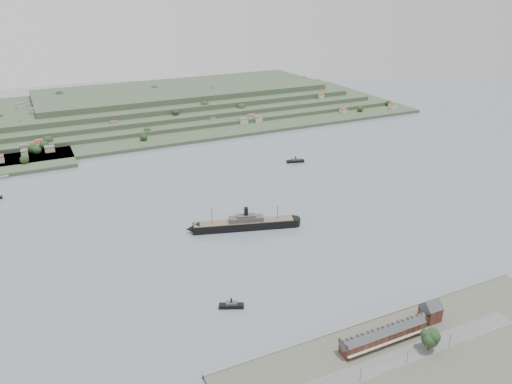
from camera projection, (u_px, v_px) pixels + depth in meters
name	position (u px, v px, depth m)	size (l,w,h in m)	color
ground	(265.00, 221.00, 422.81)	(1400.00, 1400.00, 0.00)	slate
near_shore	(420.00, 359.00, 267.62)	(220.00, 80.00, 2.60)	#4C5142
terrace_row	(384.00, 335.00, 276.88)	(55.60, 9.80, 11.07)	#3F1F16
gabled_building	(431.00, 311.00, 294.58)	(10.40, 10.18, 14.09)	#3F1F16
far_peninsula	(166.00, 106.00, 755.05)	(760.00, 309.00, 30.00)	#32462F
steamship	(241.00, 224.00, 407.23)	(92.37, 35.92, 22.68)	black
tugboat	(231.00, 305.00, 310.29)	(15.88, 10.20, 7.00)	black
ferry_east	(295.00, 161.00, 556.45)	(20.30, 10.55, 7.33)	black
fig_tree	(431.00, 338.00, 269.68)	(11.87, 10.28, 13.25)	#3F2E1D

